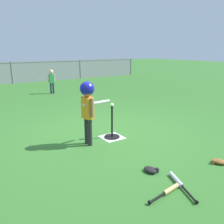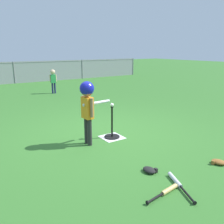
{
  "view_description": "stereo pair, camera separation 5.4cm",
  "coord_description": "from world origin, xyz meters",
  "px_view_note": "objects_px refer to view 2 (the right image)",
  "views": [
    {
      "loc": [
        -2.67,
        -4.12,
        1.79
      ],
      "look_at": [
        -0.07,
        -0.28,
        0.55
      ],
      "focal_mm": 37.86,
      "sensor_mm": 36.0,
      "label": 1
    },
    {
      "loc": [
        -2.63,
        -4.15,
        1.79
      ],
      "look_at": [
        -0.07,
        -0.28,
        0.55
      ],
      "focal_mm": 37.86,
      "sensor_mm": 36.0,
      "label": 2
    }
  ],
  "objects_px": {
    "baseball_on_tee": "(112,105)",
    "batting_tee": "(112,133)",
    "batter_child": "(88,100)",
    "spare_bat_silver": "(177,183)",
    "fielder_deep_right": "(53,78)",
    "glove_by_plate": "(150,170)",
    "glove_near_bats": "(218,162)",
    "spare_bat_wood": "(166,191)"
  },
  "relations": [
    {
      "from": "baseball_on_tee",
      "to": "batter_child",
      "type": "xyz_separation_m",
      "value": [
        -0.58,
        -0.05,
        0.18
      ]
    },
    {
      "from": "spare_bat_silver",
      "to": "glove_near_bats",
      "type": "relative_size",
      "value": 2.59
    },
    {
      "from": "batting_tee",
      "to": "spare_bat_silver",
      "type": "xyz_separation_m",
      "value": [
        -0.24,
        -1.98,
        -0.07
      ]
    },
    {
      "from": "baseball_on_tee",
      "to": "spare_bat_silver",
      "type": "xyz_separation_m",
      "value": [
        -0.24,
        -1.98,
        -0.67
      ]
    },
    {
      "from": "spare_bat_wood",
      "to": "spare_bat_silver",
      "type": "bearing_deg",
      "value": 12.64
    },
    {
      "from": "batting_tee",
      "to": "batter_child",
      "type": "bearing_deg",
      "value": -174.77
    },
    {
      "from": "baseball_on_tee",
      "to": "spare_bat_wood",
      "type": "height_order",
      "value": "baseball_on_tee"
    },
    {
      "from": "spare_bat_silver",
      "to": "spare_bat_wood",
      "type": "xyz_separation_m",
      "value": [
        -0.27,
        -0.06,
        -0.0
      ]
    },
    {
      "from": "baseball_on_tee",
      "to": "glove_near_bats",
      "type": "bearing_deg",
      "value": -68.19
    },
    {
      "from": "baseball_on_tee",
      "to": "fielder_deep_right",
      "type": "distance_m",
      "value": 5.61
    },
    {
      "from": "baseball_on_tee",
      "to": "batting_tee",
      "type": "bearing_deg",
      "value": -90.0
    },
    {
      "from": "glove_near_bats",
      "to": "spare_bat_silver",
      "type": "bearing_deg",
      "value": -177.4
    },
    {
      "from": "baseball_on_tee",
      "to": "batter_child",
      "type": "relative_size",
      "value": 0.06
    },
    {
      "from": "batting_tee",
      "to": "batter_child",
      "type": "relative_size",
      "value": 0.54
    },
    {
      "from": "fielder_deep_right",
      "to": "glove_by_plate",
      "type": "bearing_deg",
      "value": -98.82
    },
    {
      "from": "batter_child",
      "to": "spare_bat_silver",
      "type": "relative_size",
      "value": 1.82
    },
    {
      "from": "spare_bat_silver",
      "to": "batter_child",
      "type": "bearing_deg",
      "value": 99.98
    },
    {
      "from": "fielder_deep_right",
      "to": "baseball_on_tee",
      "type": "bearing_deg",
      "value": -97.9
    },
    {
      "from": "baseball_on_tee",
      "to": "spare_bat_wood",
      "type": "bearing_deg",
      "value": -104.13
    },
    {
      "from": "baseball_on_tee",
      "to": "glove_near_bats",
      "type": "distance_m",
      "value": 2.19
    },
    {
      "from": "fielder_deep_right",
      "to": "glove_near_bats",
      "type": "xyz_separation_m",
      "value": [
        0.0,
        -7.49,
        -0.6
      ]
    },
    {
      "from": "batting_tee",
      "to": "baseball_on_tee",
      "type": "bearing_deg",
      "value": 90.0
    },
    {
      "from": "baseball_on_tee",
      "to": "fielder_deep_right",
      "type": "relative_size",
      "value": 0.08
    },
    {
      "from": "batter_child",
      "to": "glove_near_bats",
      "type": "distance_m",
      "value": 2.46
    },
    {
      "from": "batting_tee",
      "to": "spare_bat_wood",
      "type": "relative_size",
      "value": 1.15
    },
    {
      "from": "batting_tee",
      "to": "glove_by_plate",
      "type": "height_order",
      "value": "batting_tee"
    },
    {
      "from": "fielder_deep_right",
      "to": "spare_bat_silver",
      "type": "relative_size",
      "value": 1.46
    },
    {
      "from": "batter_child",
      "to": "glove_near_bats",
      "type": "bearing_deg",
      "value": -54.26
    },
    {
      "from": "batter_child",
      "to": "spare_bat_wood",
      "type": "xyz_separation_m",
      "value": [
        0.07,
        -1.99,
        -0.84
      ]
    },
    {
      "from": "fielder_deep_right",
      "to": "batter_child",
      "type": "bearing_deg",
      "value": -103.54
    },
    {
      "from": "spare_bat_wood",
      "to": "glove_by_plate",
      "type": "xyz_separation_m",
      "value": [
        0.19,
        0.52,
        0.01
      ]
    },
    {
      "from": "fielder_deep_right",
      "to": "glove_near_bats",
      "type": "height_order",
      "value": "fielder_deep_right"
    },
    {
      "from": "fielder_deep_right",
      "to": "spare_bat_wood",
      "type": "distance_m",
      "value": 7.73
    },
    {
      "from": "spare_bat_wood",
      "to": "glove_near_bats",
      "type": "xyz_separation_m",
      "value": [
        1.29,
        0.11,
        0.01
      ]
    },
    {
      "from": "glove_by_plate",
      "to": "batting_tee",
      "type": "bearing_deg",
      "value": 77.88
    },
    {
      "from": "batting_tee",
      "to": "spare_bat_silver",
      "type": "height_order",
      "value": "batting_tee"
    },
    {
      "from": "glove_near_bats",
      "to": "spare_bat_wood",
      "type": "bearing_deg",
      "value": -175.24
    },
    {
      "from": "batting_tee",
      "to": "baseball_on_tee",
      "type": "xyz_separation_m",
      "value": [
        0.0,
        0.0,
        0.6
      ]
    },
    {
      "from": "batting_tee",
      "to": "spare_bat_wood",
      "type": "xyz_separation_m",
      "value": [
        -0.51,
        -2.04,
        -0.07
      ]
    },
    {
      "from": "baseball_on_tee",
      "to": "spare_bat_silver",
      "type": "height_order",
      "value": "baseball_on_tee"
    },
    {
      "from": "spare_bat_silver",
      "to": "glove_by_plate",
      "type": "height_order",
      "value": "glove_by_plate"
    },
    {
      "from": "batter_child",
      "to": "baseball_on_tee",
      "type": "bearing_deg",
      "value": 5.23
    }
  ]
}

